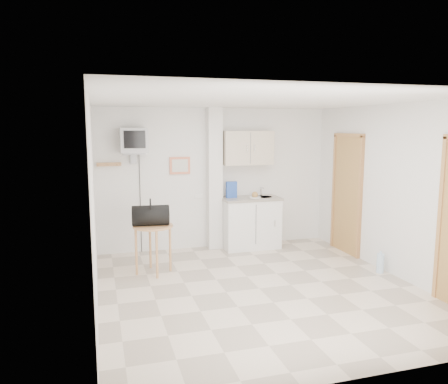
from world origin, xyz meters
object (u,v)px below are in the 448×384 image
object	(u,v)px
round_table	(153,232)
water_bottle	(380,263)
crt_television	(134,141)
duffel_bag	(151,215)

from	to	relation	value
round_table	water_bottle	distance (m)	3.43
crt_television	round_table	bearing A→B (deg)	-80.42
crt_television	water_bottle	size ratio (longest dim) A/B	6.56
crt_television	duffel_bag	bearing A→B (deg)	-82.05
round_table	duffel_bag	world-z (taller)	duffel_bag
crt_television	round_table	world-z (taller)	crt_television
crt_television	water_bottle	xyz separation A→B (m)	(3.43, -1.91, -1.79)
round_table	duffel_bag	bearing A→B (deg)	177.36
water_bottle	duffel_bag	bearing A→B (deg)	164.02
round_table	water_bottle	xyz separation A→B (m)	(3.26, -0.94, -0.47)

